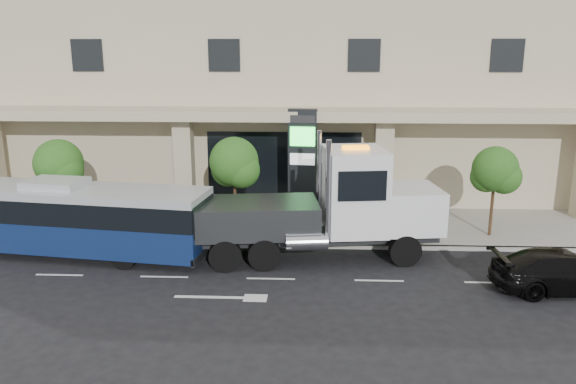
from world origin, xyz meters
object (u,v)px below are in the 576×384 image
object	(u,v)px
city_bus	(59,217)
black_sedan	(564,271)
tow_truck	(330,208)
signage_pylon	(302,165)

from	to	relation	value
city_bus	black_sedan	bearing A→B (deg)	-0.51
tow_truck	signage_pylon	world-z (taller)	signage_pylon
city_bus	tow_truck	size ratio (longest dim) A/B	1.14
black_sedan	signage_pylon	size ratio (longest dim) A/B	0.92
tow_truck	black_sedan	world-z (taller)	tow_truck
tow_truck	signage_pylon	xyz separation A→B (m)	(-1.20, 4.71, 0.84)
city_bus	tow_truck	distance (m)	11.11
city_bus	black_sedan	size ratio (longest dim) A/B	2.54
signage_pylon	black_sedan	bearing A→B (deg)	-33.30
tow_truck	black_sedan	size ratio (longest dim) A/B	2.23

